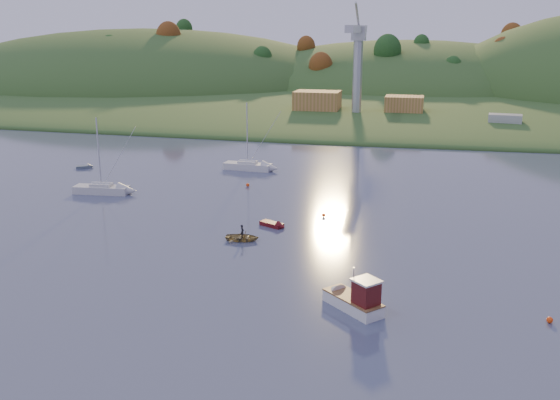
% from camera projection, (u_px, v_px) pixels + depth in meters
% --- Properties ---
extents(far_shore, '(620.00, 220.00, 1.50)m').
position_uv_depth(far_shore, '(383.00, 84.00, 252.82)').
color(far_shore, '#274D1F').
rests_on(far_shore, ground).
extents(shore_slope, '(640.00, 150.00, 7.00)m').
position_uv_depth(shore_slope, '(366.00, 102.00, 191.88)').
color(shore_slope, '#274D1F').
rests_on(shore_slope, ground).
extents(hill_left_far, '(120.00, 100.00, 32.00)m').
position_uv_depth(hill_left_far, '(14.00, 80.00, 274.47)').
color(hill_left_far, '#274D1F').
rests_on(hill_left_far, ground).
extents(hill_left, '(170.00, 140.00, 44.00)m').
position_uv_depth(hill_left, '(146.00, 86.00, 244.78)').
color(hill_left, '#274D1F').
rests_on(hill_left, ground).
extents(hill_center, '(140.00, 120.00, 36.00)m').
position_uv_depth(hill_center, '(406.00, 90.00, 231.84)').
color(hill_center, '#274D1F').
rests_on(hill_center, ground).
extents(hillside_trees, '(280.00, 50.00, 32.00)m').
position_uv_depth(hillside_trees, '(372.00, 96.00, 210.63)').
color(hillside_trees, '#1A491A').
rests_on(hillside_trees, ground).
extents(wharf, '(42.00, 16.00, 2.40)m').
position_uv_depth(wharf, '(369.00, 118.00, 150.12)').
color(wharf, slate).
rests_on(wharf, ground).
extents(shed_west, '(11.00, 8.00, 4.80)m').
position_uv_depth(shed_west, '(317.00, 101.00, 153.00)').
color(shed_west, olive).
rests_on(shed_west, wharf).
extents(shed_east, '(9.00, 7.00, 4.00)m').
position_uv_depth(shed_east, '(404.00, 104.00, 149.36)').
color(shed_east, olive).
rests_on(shed_east, wharf).
extents(dock_crane, '(3.20, 28.00, 20.30)m').
position_uv_depth(dock_crane, '(357.00, 50.00, 143.15)').
color(dock_crane, '#B7B7BC').
rests_on(dock_crane, wharf).
extents(fishing_boat, '(6.11, 5.80, 4.11)m').
position_uv_depth(fishing_boat, '(350.00, 297.00, 50.91)').
color(fishing_boat, silver).
rests_on(fishing_boat, ground).
extents(sailboat_near, '(7.76, 2.95, 10.53)m').
position_uv_depth(sailboat_near, '(102.00, 188.00, 86.14)').
color(sailboat_near, silver).
rests_on(sailboat_near, ground).
extents(sailboat_far, '(7.93, 2.91, 10.79)m').
position_uv_depth(sailboat_far, '(248.00, 165.00, 100.52)').
color(sailboat_far, silver).
rests_on(sailboat_far, ground).
extents(canoe, '(3.86, 2.93, 0.75)m').
position_uv_depth(canoe, '(242.00, 237.00, 67.08)').
color(canoe, '#928150').
rests_on(canoe, ground).
extents(paddler, '(0.42, 0.59, 1.53)m').
position_uv_depth(paddler, '(242.00, 234.00, 66.97)').
color(paddler, black).
rests_on(paddler, ground).
extents(red_tender, '(3.50, 2.49, 1.14)m').
position_uv_depth(red_tender, '(276.00, 225.00, 71.57)').
color(red_tender, '#570C11').
rests_on(red_tender, ground).
extents(grey_dinghy, '(2.89, 2.28, 1.03)m').
position_uv_depth(grey_dinghy, '(87.00, 167.00, 101.84)').
color(grey_dinghy, '#4F5D68').
rests_on(grey_dinghy, ground).
extents(work_vessel, '(16.62, 7.58, 4.13)m').
position_uv_depth(work_vessel, '(504.00, 127.00, 135.13)').
color(work_vessel, slate).
rests_on(work_vessel, ground).
extents(buoy_0, '(0.50, 0.50, 0.50)m').
position_uv_depth(buoy_0, '(550.00, 320.00, 48.35)').
color(buoy_0, '#FB420D').
rests_on(buoy_0, ground).
extents(buoy_1, '(0.50, 0.50, 0.50)m').
position_uv_depth(buoy_1, '(324.00, 215.00, 75.46)').
color(buoy_1, '#FB420D').
rests_on(buoy_1, ground).
extents(buoy_2, '(0.50, 0.50, 0.50)m').
position_uv_depth(buoy_2, '(248.00, 185.00, 89.93)').
color(buoy_2, '#FB420D').
rests_on(buoy_2, ground).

